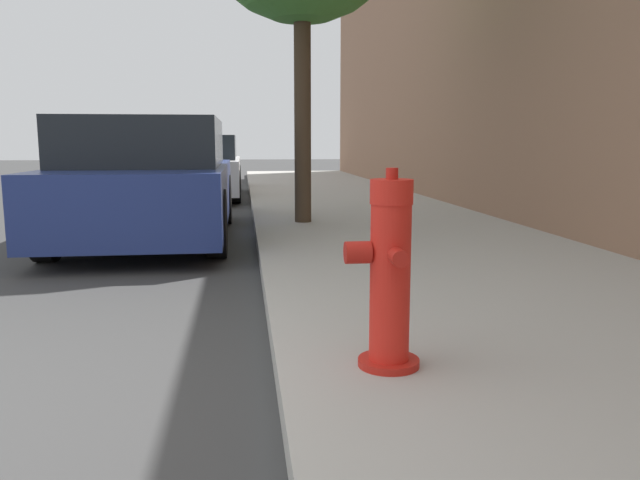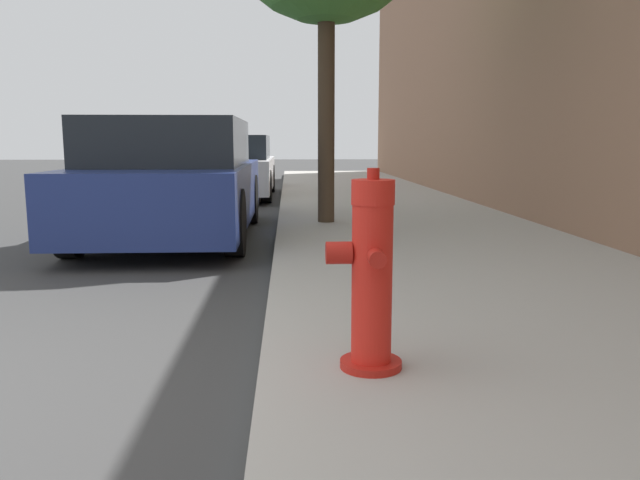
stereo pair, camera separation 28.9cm
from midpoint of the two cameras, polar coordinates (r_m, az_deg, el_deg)
fire_hydrant at (r=2.87m, az=3.47°, el=-3.34°), size 0.36×0.38×0.93m
parked_car_near at (r=7.89m, az=-16.32°, el=5.14°), size 1.89×4.39×1.46m
parked_car_mid at (r=13.58m, az=-11.91°, el=6.49°), size 1.89×4.29×1.32m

